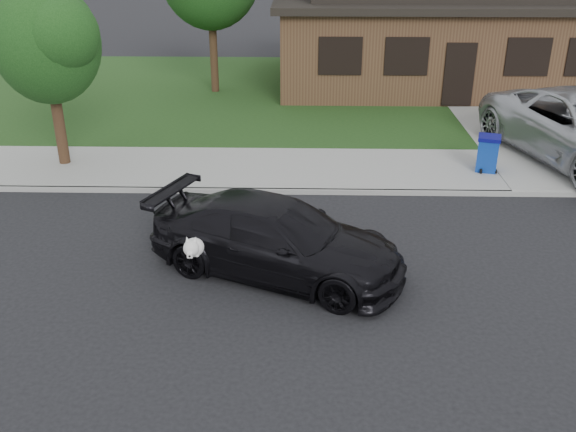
{
  "coord_description": "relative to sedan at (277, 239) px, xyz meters",
  "views": [
    {
      "loc": [
        -1.21,
        -10.62,
        5.96
      ],
      "look_at": [
        -1.47,
        -0.14,
        1.1
      ],
      "focal_mm": 40.0,
      "sensor_mm": 36.0,
      "label": 1
    }
  ],
  "objects": [
    {
      "name": "curb",
      "position": [
        1.67,
        3.75,
        -0.63
      ],
      "size": [
        60.0,
        0.12,
        0.12
      ],
      "primitive_type": "cube",
      "color": "gray",
      "rests_on": "ground"
    },
    {
      "name": "lawn",
      "position": [
        1.67,
        13.25,
        -0.63
      ],
      "size": [
        60.0,
        13.0,
        0.13
      ],
      "primitive_type": "cube",
      "color": "#193814",
      "rests_on": "ground"
    },
    {
      "name": "tree_2",
      "position": [
        -5.71,
        5.36,
        2.58
      ],
      "size": [
        2.73,
        2.6,
        4.59
      ],
      "color": "#332114",
      "rests_on": "ground"
    },
    {
      "name": "driveway",
      "position": [
        7.67,
        10.25,
        -0.62
      ],
      "size": [
        4.5,
        13.0,
        0.14
      ],
      "primitive_type": "cube",
      "color": "gray",
      "rests_on": "ground"
    },
    {
      "name": "sedan",
      "position": [
        0.0,
        0.0,
        0.0
      ],
      "size": [
        5.13,
        3.61,
        1.38
      ],
      "rotation": [
        0.0,
        0.0,
        1.18
      ],
      "color": "black",
      "rests_on": "ground"
    },
    {
      "name": "house",
      "position": [
        5.67,
        15.24,
        1.44
      ],
      "size": [
        12.6,
        8.6,
        4.65
      ],
      "color": "#422B1C",
      "rests_on": "ground"
    },
    {
      "name": "ground",
      "position": [
        1.67,
        0.25,
        -0.69
      ],
      "size": [
        120.0,
        120.0,
        0.0
      ],
      "primitive_type": "plane",
      "color": "black",
      "rests_on": "ground"
    },
    {
      "name": "sidewalk",
      "position": [
        1.67,
        5.25,
        -0.63
      ],
      "size": [
        60.0,
        3.0,
        0.12
      ],
      "primitive_type": "cube",
      "color": "gray",
      "rests_on": "ground"
    },
    {
      "name": "recycling_bin",
      "position": [
        5.15,
        5.14,
        -0.11
      ],
      "size": [
        0.67,
        0.67,
        0.91
      ],
      "rotation": [
        0.0,
        0.0,
        -0.28
      ],
      "color": "navy",
      "rests_on": "sidewalk"
    }
  ]
}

